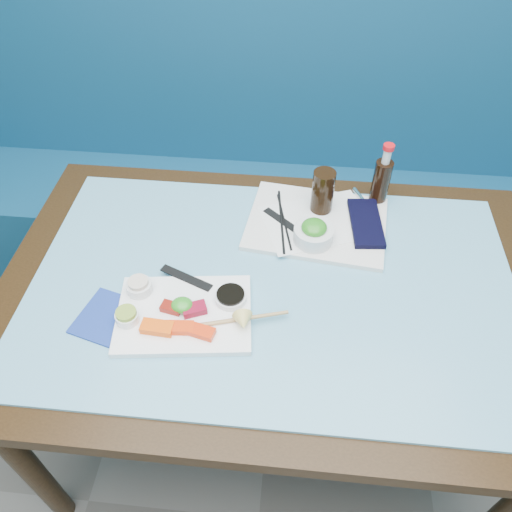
# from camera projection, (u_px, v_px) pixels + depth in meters

# --- Properties ---
(booth_bench) EXTENTS (3.00, 0.56, 1.17)m
(booth_bench) POSITION_uv_depth(u_px,v_px,m) (285.00, 191.00, 2.11)
(booth_bench) COLOR navy
(booth_bench) RESTS_ON ground
(dining_table) EXTENTS (1.40, 0.90, 0.75)m
(dining_table) POSITION_uv_depth(u_px,v_px,m) (272.00, 306.00, 1.33)
(dining_table) COLOR black
(dining_table) RESTS_ON ground
(glass_top) EXTENTS (1.22, 0.76, 0.01)m
(glass_top) POSITION_uv_depth(u_px,v_px,m) (273.00, 285.00, 1.26)
(glass_top) COLOR #60A3C1
(glass_top) RESTS_ON dining_table
(sashimi_plate) EXTENTS (0.34, 0.26, 0.02)m
(sashimi_plate) POSITION_uv_depth(u_px,v_px,m) (184.00, 314.00, 1.18)
(sashimi_plate) COLOR white
(sashimi_plate) RESTS_ON glass_top
(salmon_left) EXTENTS (0.08, 0.04, 0.02)m
(salmon_left) POSITION_uv_depth(u_px,v_px,m) (157.00, 328.00, 1.14)
(salmon_left) COLOR #FF540A
(salmon_left) RESTS_ON sashimi_plate
(salmon_mid) EXTENTS (0.07, 0.04, 0.02)m
(salmon_mid) POSITION_uv_depth(u_px,v_px,m) (179.00, 328.00, 1.14)
(salmon_mid) COLOR #F53709
(salmon_mid) RESTS_ON sashimi_plate
(salmon_right) EXTENTS (0.07, 0.05, 0.02)m
(salmon_right) POSITION_uv_depth(u_px,v_px,m) (200.00, 331.00, 1.13)
(salmon_right) COLOR red
(salmon_right) RESTS_ON sashimi_plate
(tuna_left) EXTENTS (0.05, 0.04, 0.02)m
(tuna_left) POSITION_uv_depth(u_px,v_px,m) (171.00, 308.00, 1.18)
(tuna_left) COLOR maroon
(tuna_left) RESTS_ON sashimi_plate
(tuna_right) EXTENTS (0.06, 0.05, 0.02)m
(tuna_right) POSITION_uv_depth(u_px,v_px,m) (194.00, 309.00, 1.17)
(tuna_right) COLOR maroon
(tuna_right) RESTS_ON sashimi_plate
(seaweed_garnish) EXTENTS (0.07, 0.06, 0.03)m
(seaweed_garnish) POSITION_uv_depth(u_px,v_px,m) (182.00, 305.00, 1.17)
(seaweed_garnish) COLOR #2C9021
(seaweed_garnish) RESTS_ON sashimi_plate
(ramekin_wasabi) EXTENTS (0.07, 0.07, 0.02)m
(ramekin_wasabi) POSITION_uv_depth(u_px,v_px,m) (127.00, 317.00, 1.15)
(ramekin_wasabi) COLOR white
(ramekin_wasabi) RESTS_ON sashimi_plate
(wasabi_fill) EXTENTS (0.06, 0.06, 0.01)m
(wasabi_fill) POSITION_uv_depth(u_px,v_px,m) (126.00, 313.00, 1.14)
(wasabi_fill) COLOR olive
(wasabi_fill) RESTS_ON ramekin_wasabi
(ramekin_ginger) EXTENTS (0.08, 0.08, 0.03)m
(ramekin_ginger) POSITION_uv_depth(u_px,v_px,m) (139.00, 287.00, 1.21)
(ramekin_ginger) COLOR white
(ramekin_ginger) RESTS_ON sashimi_plate
(ginger_fill) EXTENTS (0.06, 0.06, 0.01)m
(ginger_fill) POSITION_uv_depth(u_px,v_px,m) (138.00, 282.00, 1.20)
(ginger_fill) COLOR beige
(ginger_fill) RESTS_ON ramekin_ginger
(soy_dish) EXTENTS (0.08, 0.08, 0.02)m
(soy_dish) POSITION_uv_depth(u_px,v_px,m) (231.00, 297.00, 1.20)
(soy_dish) COLOR white
(soy_dish) RESTS_ON sashimi_plate
(soy_fill) EXTENTS (0.08, 0.08, 0.01)m
(soy_fill) POSITION_uv_depth(u_px,v_px,m) (230.00, 294.00, 1.19)
(soy_fill) COLOR black
(soy_fill) RESTS_ON soy_dish
(lemon_wedge) EXTENTS (0.05, 0.05, 0.05)m
(lemon_wedge) POSITION_uv_depth(u_px,v_px,m) (243.00, 322.00, 1.13)
(lemon_wedge) COLOR #E8D26E
(lemon_wedge) RESTS_ON sashimi_plate
(chopstick_sleeve) EXTENTS (0.14, 0.08, 0.00)m
(chopstick_sleeve) POSITION_uv_depth(u_px,v_px,m) (186.00, 278.00, 1.25)
(chopstick_sleeve) COLOR black
(chopstick_sleeve) RESTS_ON sashimi_plate
(wooden_chopstick_a) EXTENTS (0.21, 0.07, 0.01)m
(wooden_chopstick_a) POSITION_uv_depth(u_px,v_px,m) (229.00, 320.00, 1.16)
(wooden_chopstick_a) COLOR #9B6A49
(wooden_chopstick_a) RESTS_ON sashimi_plate
(wooden_chopstick_b) EXTENTS (0.25, 0.08, 0.01)m
(wooden_chopstick_b) POSITION_uv_depth(u_px,v_px,m) (233.00, 320.00, 1.16)
(wooden_chopstick_b) COLOR tan
(wooden_chopstick_b) RESTS_ON sashimi_plate
(serving_tray) EXTENTS (0.41, 0.33, 0.01)m
(serving_tray) POSITION_uv_depth(u_px,v_px,m) (317.00, 223.00, 1.40)
(serving_tray) COLOR silver
(serving_tray) RESTS_ON glass_top
(paper_placemat) EXTENTS (0.35, 0.30, 0.00)m
(paper_placemat) POSITION_uv_depth(u_px,v_px,m) (317.00, 221.00, 1.40)
(paper_placemat) COLOR white
(paper_placemat) RESTS_ON serving_tray
(seaweed_bowl) EXTENTS (0.12, 0.12, 0.04)m
(seaweed_bowl) POSITION_uv_depth(u_px,v_px,m) (313.00, 234.00, 1.33)
(seaweed_bowl) COLOR silver
(seaweed_bowl) RESTS_ON serving_tray
(seaweed_salad) EXTENTS (0.07, 0.07, 0.03)m
(seaweed_salad) POSITION_uv_depth(u_px,v_px,m) (314.00, 227.00, 1.31)
(seaweed_salad) COLOR #297E1D
(seaweed_salad) RESTS_ON seaweed_bowl
(cola_glass) EXTENTS (0.07, 0.07, 0.13)m
(cola_glass) POSITION_uv_depth(u_px,v_px,m) (323.00, 191.00, 1.39)
(cola_glass) COLOR black
(cola_glass) RESTS_ON serving_tray
(navy_pouch) EXTENTS (0.10, 0.20, 0.01)m
(navy_pouch) POSITION_uv_depth(u_px,v_px,m) (366.00, 223.00, 1.38)
(navy_pouch) COLOR black
(navy_pouch) RESTS_ON serving_tray
(fork) EXTENTS (0.05, 0.09, 0.01)m
(fork) POSITION_uv_depth(u_px,v_px,m) (362.00, 199.00, 1.45)
(fork) COLOR white
(fork) RESTS_ON serving_tray
(black_chopstick_a) EXTENTS (0.04, 0.25, 0.01)m
(black_chopstick_a) POSITION_uv_depth(u_px,v_px,m) (281.00, 221.00, 1.39)
(black_chopstick_a) COLOR black
(black_chopstick_a) RESTS_ON serving_tray
(black_chopstick_b) EXTENTS (0.06, 0.22, 0.01)m
(black_chopstick_b) POSITION_uv_depth(u_px,v_px,m) (284.00, 221.00, 1.39)
(black_chopstick_b) COLOR black
(black_chopstick_b) RESTS_ON serving_tray
(tray_sleeve) EXTENTS (0.12, 0.11, 0.00)m
(tray_sleeve) POSITION_uv_depth(u_px,v_px,m) (283.00, 221.00, 1.39)
(tray_sleeve) COLOR black
(tray_sleeve) RESTS_ON serving_tray
(cola_bottle_body) EXTENTS (0.06, 0.06, 0.14)m
(cola_bottle_body) POSITION_uv_depth(u_px,v_px,m) (381.00, 183.00, 1.42)
(cola_bottle_body) COLOR black
(cola_bottle_body) RESTS_ON glass_top
(cola_bottle_neck) EXTENTS (0.02, 0.02, 0.04)m
(cola_bottle_neck) POSITION_uv_depth(u_px,v_px,m) (387.00, 156.00, 1.36)
(cola_bottle_neck) COLOR silver
(cola_bottle_neck) RESTS_ON cola_bottle_body
(cola_bottle_cap) EXTENTS (0.03, 0.03, 0.01)m
(cola_bottle_cap) POSITION_uv_depth(u_px,v_px,m) (389.00, 147.00, 1.33)
(cola_bottle_cap) COLOR red
(cola_bottle_cap) RESTS_ON cola_bottle_neck
(blue_napkin) EXTENTS (0.18, 0.18, 0.01)m
(blue_napkin) POSITION_uv_depth(u_px,v_px,m) (109.00, 318.00, 1.18)
(blue_napkin) COLOR navy
(blue_napkin) RESTS_ON glass_top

